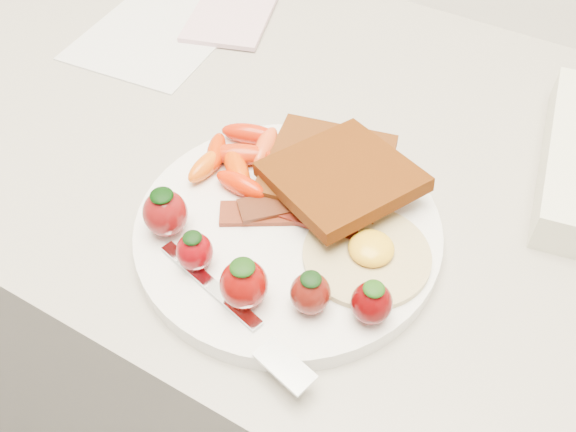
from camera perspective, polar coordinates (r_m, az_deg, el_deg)
The scene contains 11 objects.
counter at distance 1.02m, azimuth 3.69°, elevation -13.32°, with size 2.00×0.60×0.90m, color gray.
plate at distance 0.57m, azimuth 0.00°, elevation -1.28°, with size 0.27×0.27×0.02m, color white.
toast_lower at distance 0.60m, azimuth 3.52°, elevation 4.37°, with size 0.11×0.11×0.01m, color #452810.
toast_upper at distance 0.57m, azimuth 4.76°, elevation 3.52°, with size 0.12×0.12×0.01m, color black.
fried_egg at distance 0.54m, azimuth 7.12°, elevation -3.31°, with size 0.14×0.14×0.02m.
bacon_strips at distance 0.57m, azimuth 0.49°, elevation 0.68°, with size 0.12×0.11×0.01m.
baby_carrots at distance 0.61m, azimuth -4.48°, elevation 5.25°, with size 0.09×0.10×0.02m.
strawberries at distance 0.51m, azimuth -3.91°, elevation -4.15°, with size 0.22×0.07×0.05m.
fork at distance 0.50m, azimuth -4.10°, elevation -9.13°, with size 0.17×0.07×0.00m.
paper_sheet at distance 0.85m, azimuth -11.16°, elevation 15.97°, with size 0.16×0.22×0.00m, color silver.
notepad at distance 0.86m, azimuth -5.04°, elevation 17.41°, with size 0.10×0.14×0.01m, color beige.
Camera 1 is at (0.19, 1.25, 1.34)m, focal length 40.00 mm.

